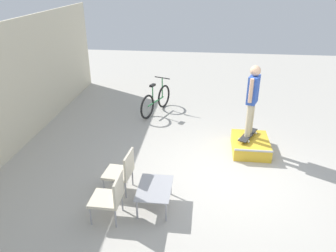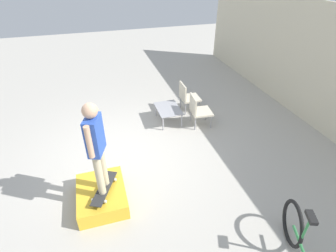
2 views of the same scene
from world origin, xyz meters
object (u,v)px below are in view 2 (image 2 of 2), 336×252
patio_chair_right (198,109)px  skateboard_on_ramp (104,188)px  coffee_table (168,110)px  patio_chair_left (187,96)px  skate_ramp_box (102,195)px  person_skater (96,143)px

patio_chair_right → skateboard_on_ramp: bearing=132.6°
coffee_table → patio_chair_left: patio_chair_left is taller
coffee_table → patio_chair_right: bearing=60.2°
skate_ramp_box → patio_chair_left: size_ratio=1.30×
coffee_table → patio_chair_right: (0.40, 0.70, 0.11)m
person_skater → patio_chair_right: size_ratio=1.96×
coffee_table → patio_chair_left: bearing=120.4°
person_skater → coffee_table: bearing=161.2°
person_skater → skate_ramp_box: bearing=-118.3°
skate_ramp_box → patio_chair_right: bearing=125.7°
person_skater → coffee_table: (-2.42, 1.92, -1.04)m
coffee_table → skateboard_on_ramp: bearing=-38.5°
person_skater → coffee_table: 3.26m
person_skater → patio_chair_left: person_skater is taller
skateboard_on_ramp → patio_chair_left: bearing=162.7°
skate_ramp_box → patio_chair_right: patio_chair_right is taller
skateboard_on_ramp → patio_chair_right: 3.31m
coffee_table → patio_chair_right: 0.82m
skateboard_on_ramp → patio_chair_left: patio_chair_left is taller
skate_ramp_box → patio_chair_right: size_ratio=1.30×
person_skater → coffee_table: size_ratio=1.96×
skate_ramp_box → person_skater: 1.25m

